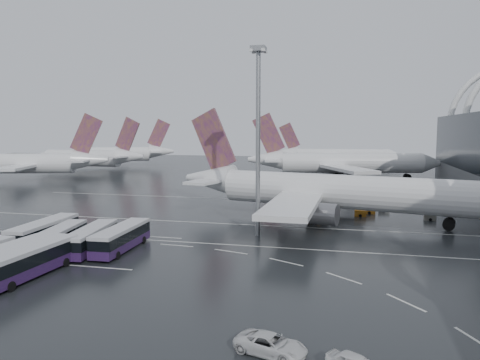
% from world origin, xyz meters
% --- Properties ---
extents(ground, '(420.00, 420.00, 0.00)m').
position_xyz_m(ground, '(0.00, 0.00, 0.00)').
color(ground, black).
rests_on(ground, ground).
extents(lane_marking_near, '(120.00, 0.25, 0.01)m').
position_xyz_m(lane_marking_near, '(0.00, -2.00, 0.01)').
color(lane_marking_near, silver).
rests_on(lane_marking_near, ground).
extents(lane_marking_mid, '(120.00, 0.25, 0.01)m').
position_xyz_m(lane_marking_mid, '(0.00, 12.00, 0.01)').
color(lane_marking_mid, silver).
rests_on(lane_marking_mid, ground).
extents(lane_marking_far, '(120.00, 0.25, 0.01)m').
position_xyz_m(lane_marking_far, '(0.00, 40.00, 0.01)').
color(lane_marking_far, silver).
rests_on(lane_marking_far, ground).
extents(bus_bay_line_south, '(28.00, 0.25, 0.01)m').
position_xyz_m(bus_bay_line_south, '(-24.00, -16.00, 0.01)').
color(bus_bay_line_south, silver).
rests_on(bus_bay_line_south, ground).
extents(bus_bay_line_north, '(28.00, 0.25, 0.01)m').
position_xyz_m(bus_bay_line_north, '(-24.00, 0.00, 0.01)').
color(bus_bay_line_north, silver).
rests_on(bus_bay_line_north, ground).
extents(airliner_main, '(59.28, 51.19, 20.23)m').
position_xyz_m(airliner_main, '(9.67, 19.48, 5.07)').
color(airliner_main, white).
rests_on(airliner_main, ground).
extents(airliner_gate_b, '(60.88, 53.85, 21.25)m').
position_xyz_m(airliner_gate_b, '(11.08, 85.93, 5.32)').
color(airliner_gate_b, white).
rests_on(airliner_gate_b, ground).
extents(airliner_gate_c, '(53.33, 49.17, 19.01)m').
position_xyz_m(airliner_gate_c, '(7.51, 139.29, 4.75)').
color(airliner_gate_c, white).
rests_on(airliner_gate_c, ground).
extents(jet_remote_west, '(47.75, 38.80, 21.09)m').
position_xyz_m(jet_remote_west, '(-82.43, 61.96, 5.44)').
color(jet_remote_west, white).
rests_on(jet_remote_west, ground).
extents(jet_remote_mid, '(47.14, 37.97, 20.54)m').
position_xyz_m(jet_remote_mid, '(-80.82, 91.71, 5.30)').
color(jet_remote_mid, white).
rests_on(jet_remote_mid, ground).
extents(jet_remote_far, '(45.82, 37.35, 20.63)m').
position_xyz_m(jet_remote_far, '(-83.17, 120.58, 5.33)').
color(jet_remote_far, white).
rests_on(jet_remote_far, ground).
extents(bus_row_near_a, '(3.76, 13.61, 3.31)m').
position_xyz_m(bus_row_near_a, '(-27.36, -8.00, 1.82)').
color(bus_row_near_a, '#231239').
rests_on(bus_row_near_a, ground).
extents(bus_row_near_b, '(4.75, 12.47, 3.00)m').
position_xyz_m(bus_row_near_b, '(-23.52, -10.05, 1.65)').
color(bus_row_near_b, '#231239').
rests_on(bus_row_near_b, ground).
extents(bus_row_near_c, '(4.64, 12.89, 3.11)m').
position_xyz_m(bus_row_near_c, '(-19.12, -9.58, 1.71)').
color(bus_row_near_c, '#231239').
rests_on(bus_row_near_c, ground).
extents(bus_row_near_d, '(3.54, 13.09, 3.19)m').
position_xyz_m(bus_row_near_d, '(-15.36, -8.29, 1.76)').
color(bus_row_near_d, '#231239').
rests_on(bus_row_near_d, ground).
extents(bus_row_far_b, '(3.63, 12.76, 3.10)m').
position_xyz_m(bus_row_far_b, '(-23.11, -20.14, 1.71)').
color(bus_row_far_b, '#231239').
rests_on(bus_row_far_b, ground).
extents(bus_row_far_c, '(3.62, 13.73, 3.35)m').
position_xyz_m(bus_row_far_c, '(-19.75, -21.06, 1.84)').
color(bus_row_far_c, '#231239').
rests_on(bus_row_far_c, ground).
extents(van_curve_a, '(5.81, 3.85, 1.48)m').
position_xyz_m(van_curve_a, '(8.98, -32.30, 0.74)').
color(van_curve_a, silver).
rests_on(van_curve_a, ground).
extents(floodlight_mast, '(2.16, 2.16, 28.17)m').
position_xyz_m(floodlight_mast, '(0.58, 4.65, 17.72)').
color(floodlight_mast, gray).
rests_on(floodlight_mast, ground).
extents(gse_cart_belly_a, '(2.10, 1.24, 1.14)m').
position_xyz_m(gse_cart_belly_a, '(16.05, 24.31, 0.57)').
color(gse_cart_belly_a, orange).
rests_on(gse_cart_belly_a, ground).
extents(gse_cart_belly_b, '(2.02, 1.19, 1.10)m').
position_xyz_m(gse_cart_belly_b, '(20.69, 31.49, 0.55)').
color(gse_cart_belly_b, slate).
rests_on(gse_cart_belly_b, ground).
extents(gse_cart_belly_c, '(2.16, 1.28, 1.18)m').
position_xyz_m(gse_cart_belly_c, '(7.86, 19.06, 0.59)').
color(gse_cart_belly_c, orange).
rests_on(gse_cart_belly_c, ground).
extents(gse_cart_belly_d, '(1.99, 1.17, 1.08)m').
position_xyz_m(gse_cart_belly_d, '(28.02, 23.34, 0.54)').
color(gse_cart_belly_d, slate).
rests_on(gse_cart_belly_d, ground).
extents(gse_cart_belly_e, '(2.18, 1.29, 1.19)m').
position_xyz_m(gse_cart_belly_e, '(17.76, 27.71, 0.59)').
color(gse_cart_belly_e, orange).
rests_on(gse_cart_belly_e, ground).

